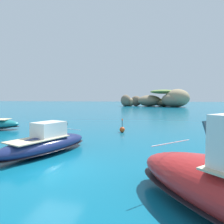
{
  "coord_description": "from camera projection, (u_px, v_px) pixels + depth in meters",
  "views": [
    {
      "loc": [
        5.11,
        -9.12,
        3.58
      ],
      "look_at": [
        -1.49,
        19.91,
        1.52
      ],
      "focal_mm": 32.33,
      "sensor_mm": 36.0,
      "label": 1
    }
  ],
  "objects": [
    {
      "name": "ground_plane",
      "position": [
        54.0,
        168.0,
        10.25
      ],
      "size": [
        400.0,
        400.0,
        0.0
      ],
      "primitive_type": "plane",
      "color": "#0C5B7A"
    },
    {
      "name": "islet_large",
      "position": [
        167.0,
        99.0,
        84.68
      ],
      "size": [
        23.39,
        19.63,
        7.27
      ],
      "color": "#9E8966",
      "rests_on": "ground"
    },
    {
      "name": "islet_small",
      "position": [
        130.0,
        101.0,
        91.33
      ],
      "size": [
        11.13,
        10.07,
        5.1
      ],
      "color": "#756651",
      "rests_on": "ground"
    },
    {
      "name": "motorboat_navy",
      "position": [
        45.0,
        143.0,
        12.94
      ],
      "size": [
        4.3,
        7.15,
        2.03
      ],
      "color": "navy",
      "rests_on": "ground"
    },
    {
      "name": "channel_buoy",
      "position": [
        122.0,
        129.0,
        21.13
      ],
      "size": [
        0.56,
        0.56,
        1.48
      ],
      "color": "#E54C19",
      "rests_on": "ground"
    }
  ]
}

